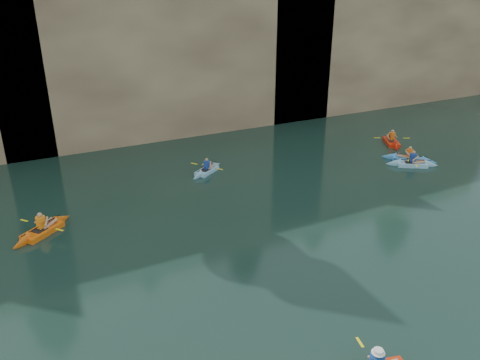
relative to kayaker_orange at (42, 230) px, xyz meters
name	(u,v)px	position (x,y,z in m)	size (l,w,h in m)	color
ground	(368,327)	(8.87, -11.26, -0.16)	(160.00, 160.00, 0.00)	black
cliff	(125,40)	(8.87, 18.74, 5.84)	(70.00, 16.00, 12.00)	tan
cliff_slab_center	(181,54)	(10.87, 11.34, 5.54)	(24.00, 2.40, 11.40)	tan
cliff_slab_east	(397,48)	(30.87, 11.34, 4.76)	(26.00, 2.40, 9.84)	tan
sea_cave_center	(101,124)	(4.87, 10.69, 1.44)	(3.50, 1.00, 3.20)	black
sea_cave_east	(282,94)	(18.87, 10.69, 2.09)	(5.00, 1.00, 4.50)	black
kayaker_orange	(42,230)	(0.00, 0.00, 0.00)	(3.07, 2.70, 1.27)	orange
kayaker_ltblue_near	(412,164)	(20.90, -1.22, -0.01)	(3.02, 2.28, 1.22)	#89C2E5
kayaker_red_far	(391,142)	(22.81, 2.58, -0.01)	(2.26, 3.30, 1.23)	red
kayaker_ltblue_mid	(207,170)	(9.35, 3.39, -0.02)	(2.78, 2.17, 1.10)	#84BDDE
kayaker_blue_east	(409,159)	(21.36, -0.50, -0.01)	(2.77, 3.00, 1.19)	#4598EB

